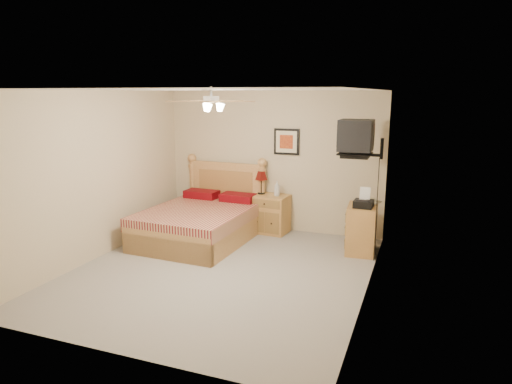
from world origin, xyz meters
The scene contains 17 objects.
floor centered at (0.00, 0.00, 0.00)m, with size 4.50×4.50×0.00m, color gray.
ceiling centered at (0.00, 0.00, 2.50)m, with size 4.00×4.50×0.04m, color white.
wall_back centered at (0.00, 2.25, 1.25)m, with size 4.00×0.04×2.50m, color beige.
wall_front centered at (0.00, -2.25, 1.25)m, with size 4.00×0.04×2.50m, color beige.
wall_left centered at (-2.00, 0.00, 1.25)m, with size 0.04×4.50×2.50m, color beige.
wall_right centered at (2.00, 0.00, 1.25)m, with size 0.04×4.50×2.50m, color beige.
bed centered at (-0.92, 1.12, 0.67)m, with size 1.57×2.06×1.33m, color #BA7C41, non-canonical shape.
nightstand centered at (0.05, 2.00, 0.34)m, with size 0.63×0.47×0.68m, color #B88043.
table_lamp centered at (-0.14, 2.06, 0.89)m, with size 0.22×0.22×0.41m, color #5E0E0A, non-canonical shape.
lotion_bottle centered at (0.18, 1.99, 0.82)m, with size 0.10×0.10×0.27m, color silver.
framed_picture centered at (0.27, 2.23, 1.62)m, with size 0.46×0.04×0.46m, color black.
dresser centered at (1.73, 1.51, 0.38)m, with size 0.44×0.64×0.75m, color #AC7C35.
fax_machine centered at (1.75, 1.40, 0.90)m, with size 0.28×0.30×0.30m, color black, non-canonical shape.
magazine_lower centered at (1.73, 1.73, 0.77)m, with size 0.22×0.30×0.03m, color #C0B49D.
magazine_upper centered at (1.73, 1.77, 0.79)m, with size 0.20×0.27×0.02m, color tan.
wall_tv centered at (1.75, 1.34, 1.81)m, with size 0.56×0.46×0.58m, color black, non-canonical shape.
ceiling_fan centered at (0.00, -0.20, 2.36)m, with size 1.14×1.14×0.28m, color white, non-canonical shape.
Camera 1 is at (2.58, -5.48, 2.46)m, focal length 32.00 mm.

